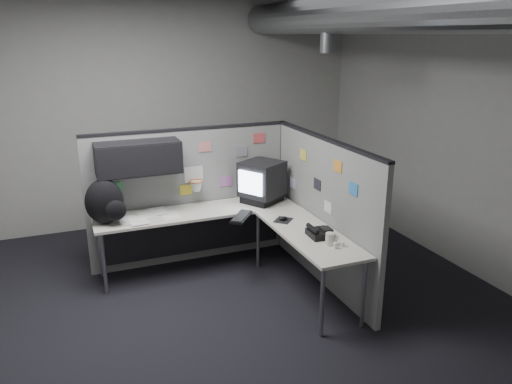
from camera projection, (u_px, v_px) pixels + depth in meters
name	position (u px, v px, depth m)	size (l,w,h in m)	color
room	(288.00, 96.00, 4.64)	(5.62, 5.62, 3.22)	black
partition_back	(178.00, 184.00, 5.77)	(2.44, 0.42, 1.63)	gray
partition_right	(323.00, 211.00, 5.41)	(0.07, 2.23, 1.63)	gray
desk	(226.00, 225.00, 5.56)	(2.31, 2.11, 0.73)	beige
monitor	(262.00, 181.00, 5.91)	(0.59, 0.59, 0.49)	black
keyboard	(241.00, 217.00, 5.44)	(0.36, 0.40, 0.04)	black
mouse	(283.00, 219.00, 5.38)	(0.26, 0.26, 0.04)	black
phone	(319.00, 233.00, 4.94)	(0.23, 0.25, 0.11)	black
bottles	(335.00, 243.00, 4.72)	(0.15, 0.15, 0.08)	silver
cup	(330.00, 239.00, 4.74)	(0.09, 0.09, 0.12)	beige
papers	(143.00, 217.00, 5.47)	(0.78, 0.52, 0.02)	white
backpack	(105.00, 202.00, 5.22)	(0.46, 0.41, 0.49)	black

